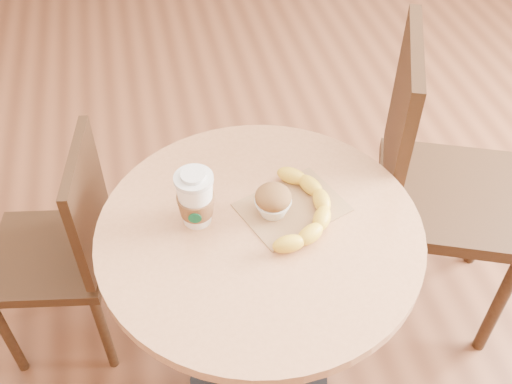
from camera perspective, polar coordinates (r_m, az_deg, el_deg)
cafe_table at (r=1.55m, az=0.32°, el=-8.16°), size 0.77×0.77×0.75m
chair_left at (r=1.87m, az=-17.75°, el=-4.91°), size 0.40×0.40×0.79m
chair_right at (r=1.87m, az=16.42°, el=0.99°), size 0.58×0.58×1.01m
kraft_bag at (r=1.45m, az=3.46°, el=-1.45°), size 0.29×0.25×0.00m
coffee_cup at (r=1.38m, az=-5.77°, el=-0.76°), size 0.09×0.09×0.15m
muffin at (r=1.41m, az=1.64°, el=-0.85°), size 0.09×0.09×0.08m
banana at (r=1.42m, az=4.21°, el=-1.36°), size 0.28×0.34×0.04m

